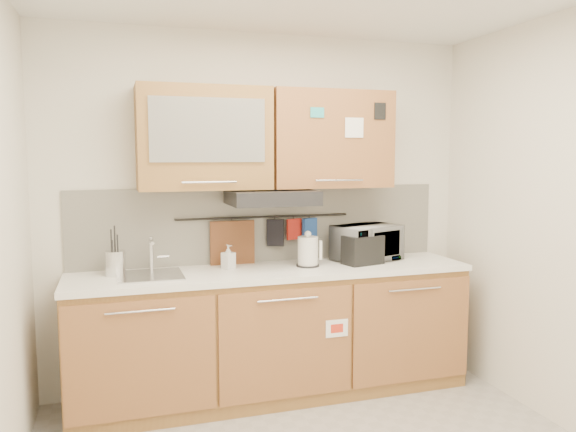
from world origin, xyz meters
TOP-DOWN VIEW (x-y plane):
  - wall_back at (0.00, 1.50)m, footprint 3.20×0.00m
  - base_cabinet at (0.00, 1.19)m, footprint 2.80×0.64m
  - countertop at (0.00, 1.19)m, footprint 2.82×0.62m
  - backsplash at (0.00, 1.49)m, footprint 2.80×0.02m
  - upper_cabinets at (-0.00, 1.32)m, footprint 1.82×0.37m
  - range_hood at (0.00, 1.25)m, footprint 0.60×0.46m
  - sink at (-0.85, 1.21)m, footprint 0.42×0.40m
  - utensil_rail at (0.00, 1.45)m, footprint 1.30×0.02m
  - utensil_crock at (-1.07, 1.29)m, footprint 0.14×0.14m
  - kettle at (0.26, 1.21)m, footprint 0.19×0.18m
  - toaster at (0.67, 1.16)m, footprint 0.31×0.23m
  - microwave at (0.76, 1.29)m, footprint 0.57×0.48m
  - soap_bottle at (-0.31, 1.30)m, footprint 0.11×0.11m
  - cutting_board at (-0.25, 1.44)m, footprint 0.33×0.03m
  - oven_mitt at (0.35, 1.44)m, footprint 0.13×0.08m
  - dark_pouch at (0.08, 1.44)m, footprint 0.13×0.08m
  - pot_holder at (0.23, 1.44)m, footprint 0.13×0.06m

SIDE VIEW (x-z plane):
  - base_cabinet at x=0.00m, z-range -0.03..0.85m
  - countertop at x=0.00m, z-range 0.88..0.92m
  - sink at x=-0.85m, z-range 0.79..1.05m
  - soap_bottle at x=-0.31m, z-range 0.92..1.09m
  - utensil_crock at x=-1.07m, z-range 0.84..1.17m
  - kettle at x=0.26m, z-range 0.89..1.15m
  - toaster at x=0.67m, z-range 0.92..1.13m
  - cutting_board at x=-0.25m, z-range 0.84..1.24m
  - microwave at x=0.76m, z-range 0.92..1.19m
  - oven_mitt at x=0.35m, z-range 1.03..1.24m
  - dark_pouch at x=0.08m, z-range 1.04..1.24m
  - pot_holder at x=0.23m, z-range 1.08..1.24m
  - backsplash at x=0.00m, z-range 0.92..1.48m
  - utensil_rail at x=0.00m, z-range 1.25..1.27m
  - wall_back at x=0.00m, z-range -0.30..2.90m
  - range_hood at x=0.00m, z-range 1.37..1.47m
  - upper_cabinets at x=0.00m, z-range 1.48..2.18m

